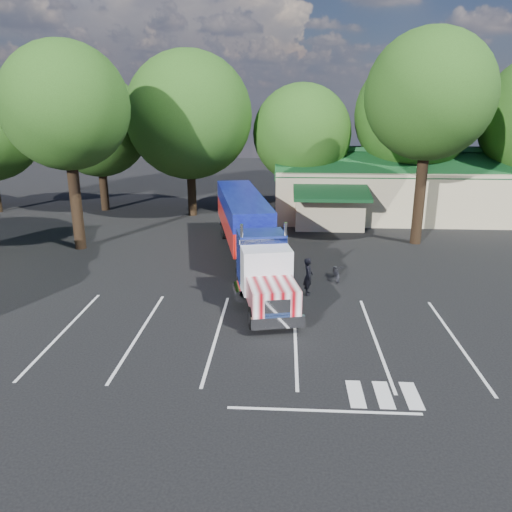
# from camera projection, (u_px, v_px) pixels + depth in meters

# --- Properties ---
(ground) EXTENTS (120.00, 120.00, 0.00)m
(ground) POSITION_uv_depth(u_px,v_px,m) (232.00, 284.00, 26.09)
(ground) COLOR black
(ground) RESTS_ON ground
(event_hall) EXTENTS (24.20, 14.12, 5.55)m
(event_hall) POSITION_uv_depth(u_px,v_px,m) (417.00, 188.00, 41.65)
(event_hall) COLOR tan
(event_hall) RESTS_ON ground
(tree_row_b) EXTENTS (8.40, 8.40, 11.35)m
(tree_row_b) POSITION_uv_depth(u_px,v_px,m) (98.00, 126.00, 41.65)
(tree_row_b) COLOR black
(tree_row_b) RESTS_ON ground
(tree_row_c) EXTENTS (10.00, 10.00, 13.05)m
(tree_row_c) POSITION_uv_depth(u_px,v_px,m) (189.00, 116.00, 39.41)
(tree_row_c) COLOR black
(tree_row_c) RESTS_ON ground
(tree_row_d) EXTENTS (8.00, 8.00, 10.60)m
(tree_row_d) POSITION_uv_depth(u_px,v_px,m) (302.00, 134.00, 40.59)
(tree_row_d) COLOR black
(tree_row_d) RESTS_ON ground
(tree_row_e) EXTENTS (9.60, 9.60, 12.90)m
(tree_row_e) POSITION_uv_depth(u_px,v_px,m) (414.00, 115.00, 40.12)
(tree_row_e) COLOR black
(tree_row_e) RESTS_ON ground
(tree_near_left) EXTENTS (7.60, 7.60, 12.65)m
(tree_near_left) POSITION_uv_depth(u_px,v_px,m) (66.00, 107.00, 29.77)
(tree_near_left) COLOR black
(tree_near_left) RESTS_ON ground
(tree_near_right) EXTENTS (8.00, 8.00, 13.50)m
(tree_near_right) POSITION_uv_depth(u_px,v_px,m) (430.00, 96.00, 30.74)
(tree_near_right) COLOR black
(tree_near_right) RESTS_ON ground
(semi_truck) EXTENTS (5.80, 18.22, 3.80)m
(semi_truck) POSITION_uv_depth(u_px,v_px,m) (247.00, 227.00, 29.02)
(semi_truck) COLOR black
(semi_truck) RESTS_ON ground
(woman) EXTENTS (0.48, 0.70, 1.86)m
(woman) POSITION_uv_depth(u_px,v_px,m) (308.00, 276.00, 24.41)
(woman) COLOR black
(woman) RESTS_ON ground
(bicycle) EXTENTS (0.67, 1.67, 0.86)m
(bicycle) POSITION_uv_depth(u_px,v_px,m) (336.00, 272.00, 26.61)
(bicycle) COLOR black
(bicycle) RESTS_ON ground
(silver_sedan) EXTENTS (4.94, 2.41, 1.56)m
(silver_sedan) POSITION_uv_depth(u_px,v_px,m) (389.00, 214.00, 38.60)
(silver_sedan) COLOR #A6A7AE
(silver_sedan) RESTS_ON ground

